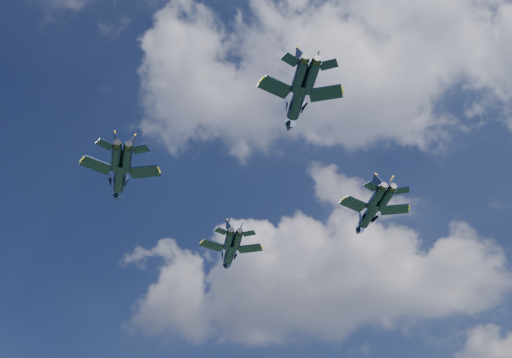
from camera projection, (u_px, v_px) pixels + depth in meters
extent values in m
cylinder|color=black|center=(230.00, 252.00, 115.76)|extent=(4.99, 8.31, 1.67)
cone|color=black|center=(226.00, 267.00, 119.99)|extent=(2.44, 2.86, 1.58)
ellipsoid|color=brown|center=(228.00, 258.00, 118.48)|extent=(1.93, 2.80, 0.76)
cube|color=black|center=(213.00, 245.00, 113.87)|extent=(4.70, 4.77, 0.17)
cube|color=black|center=(250.00, 249.00, 114.72)|extent=(4.38, 2.60, 0.17)
cube|color=black|center=(221.00, 231.00, 110.11)|extent=(2.47, 2.62, 0.13)
cube|color=black|center=(249.00, 233.00, 110.73)|extent=(2.31, 1.53, 0.13)
cube|color=black|center=(229.00, 228.00, 111.67)|extent=(1.75, 2.27, 2.80)
cube|color=black|center=(240.00, 229.00, 111.93)|extent=(1.52, 2.74, 2.80)
cylinder|color=black|center=(120.00, 176.00, 95.21)|extent=(5.60, 8.38, 1.72)
cone|color=black|center=(118.00, 197.00, 99.50)|extent=(2.61, 2.96, 1.62)
ellipsoid|color=brown|center=(119.00, 186.00, 97.97)|extent=(2.12, 2.85, 0.78)
cube|color=black|center=(97.00, 165.00, 93.11)|extent=(4.72, 4.97, 0.17)
cube|color=black|center=(144.00, 172.00, 94.35)|extent=(4.64, 2.96, 0.17)
cube|color=black|center=(105.00, 144.00, 89.36)|extent=(2.46, 2.70, 0.13)
cube|color=black|center=(141.00, 149.00, 90.25)|extent=(2.30, 1.45, 0.13)
cube|color=black|center=(116.00, 142.00, 91.02)|extent=(1.94, 2.22, 2.88)
cube|color=black|center=(131.00, 144.00, 91.40)|extent=(1.60, 2.77, 2.88)
cylinder|color=black|center=(370.00, 213.00, 103.06)|extent=(5.56, 8.35, 1.71)
cone|color=black|center=(358.00, 231.00, 107.33)|extent=(2.60, 2.94, 1.62)
ellipsoid|color=brown|center=(363.00, 221.00, 105.81)|extent=(2.11, 2.84, 0.78)
cube|color=black|center=(354.00, 204.00, 100.97)|extent=(4.70, 4.95, 0.17)
cube|color=black|center=(395.00, 210.00, 102.19)|extent=(4.62, 2.94, 0.17)
cube|color=black|center=(371.00, 186.00, 97.23)|extent=(2.45, 2.69, 0.13)
cube|color=black|center=(402.00, 191.00, 98.11)|extent=(2.29, 1.44, 0.13)
cube|color=black|center=(377.00, 183.00, 98.88)|extent=(1.93, 2.21, 2.86)
cube|color=black|center=(390.00, 185.00, 99.26)|extent=(1.59, 2.76, 2.86)
cylinder|color=black|center=(298.00, 100.00, 82.89)|extent=(4.95, 8.10, 1.64)
cone|color=black|center=(289.00, 127.00, 87.03)|extent=(2.40, 2.80, 1.55)
ellipsoid|color=brown|center=(292.00, 113.00, 85.55)|extent=(1.91, 2.73, 0.75)
cube|color=black|center=(275.00, 87.00, 81.02)|extent=(4.58, 4.67, 0.16)
cube|color=black|center=(326.00, 93.00, 81.91)|extent=(4.30, 2.58, 0.16)
cube|color=black|center=(291.00, 60.00, 77.37)|extent=(2.40, 2.56, 0.13)
cube|color=black|center=(328.00, 65.00, 78.01)|extent=(2.25, 1.47, 0.13)
cube|color=black|center=(300.00, 58.00, 78.90)|extent=(1.73, 2.20, 2.74)
cube|color=black|center=(316.00, 61.00, 79.17)|extent=(1.49, 2.67, 2.74)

